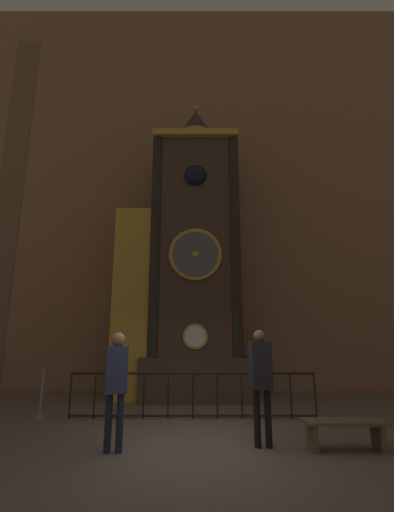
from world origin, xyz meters
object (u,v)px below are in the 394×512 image
(visitor_bench, at_px, (347,429))
(clock_tower, at_px, (186,263))
(visitor_far, at_px, (263,375))
(visitor_near, at_px, (118,378))
(stanchion_post, at_px, (43,401))

(visitor_bench, bearing_deg, clock_tower, 122.60)
(visitor_far, distance_m, visitor_bench, 1.50)
(visitor_near, xyz_separation_m, visitor_far, (2.37, 0.24, 0.01))
(visitor_bench, bearing_deg, stanchion_post, 159.53)
(stanchion_post, bearing_deg, visitor_near, -46.56)
(stanchion_post, xyz_separation_m, visitor_bench, (5.78, -2.16, -0.01))
(visitor_near, bearing_deg, stanchion_post, 117.35)
(clock_tower, distance_m, visitor_near, 5.23)
(clock_tower, height_order, visitor_bench, clock_tower)
(visitor_far, bearing_deg, stanchion_post, 146.64)
(visitor_far, height_order, stanchion_post, visitor_far)
(visitor_near, bearing_deg, clock_tower, 61.82)
(clock_tower, relative_size, visitor_far, 5.03)
(visitor_near, distance_m, visitor_far, 2.38)
(visitor_near, bearing_deg, visitor_bench, -14.41)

